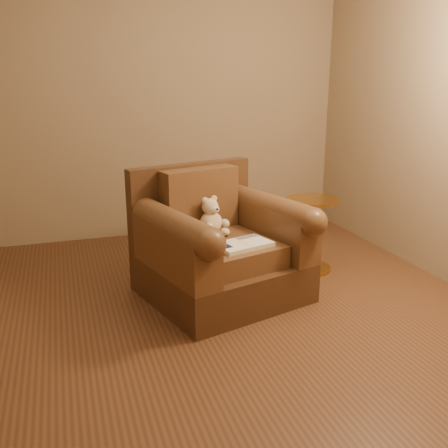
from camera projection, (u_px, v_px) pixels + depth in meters
name	position (u px, v px, depth m)	size (l,w,h in m)	color
floor	(204.00, 317.00, 3.39)	(4.00, 4.00, 0.00)	brown
room	(200.00, 50.00, 2.91)	(4.02, 4.02, 2.71)	#8D7657
armchair	(218.00, 248.00, 3.66)	(1.26, 1.22, 0.93)	#452A17
teddy_bear	(212.00, 220.00, 3.68)	(0.21, 0.24, 0.29)	beige
guidebook	(243.00, 245.00, 3.43)	(0.43, 0.33, 0.03)	beige
side_table	(311.00, 232.00, 4.13)	(0.44, 0.44, 0.62)	gold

